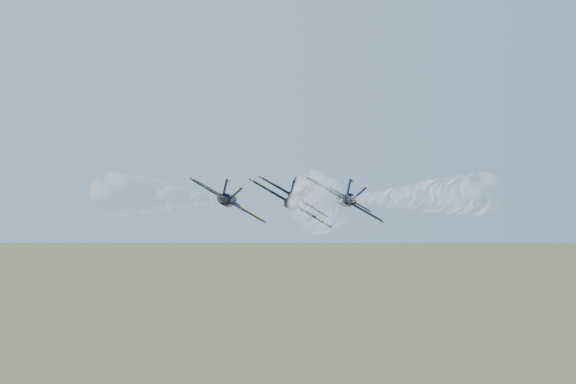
{
  "coord_description": "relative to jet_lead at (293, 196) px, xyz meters",
  "views": [
    {
      "loc": [
        -9.43,
        -108.03,
        112.02
      ],
      "look_at": [
        1.73,
        0.48,
        107.51
      ],
      "focal_mm": 45.0,
      "sensor_mm": 36.0,
      "label": 1
    }
  ],
  "objects": [
    {
      "name": "smoke_trail_left",
      "position": [
        -16.27,
        -60.61,
        0.03
      ],
      "size": [
        9.21,
        66.35,
        2.85
      ],
      "rotation": [
        0.0,
        0.53,
        -0.11
      ],
      "color": "white"
    },
    {
      "name": "jet_slot",
      "position": [
        -2.51,
        -20.14,
        0.0
      ],
      "size": [
        11.52,
        16.9,
        6.57
      ],
      "rotation": [
        0.0,
        0.53,
        -0.11
      ],
      "color": "black"
    },
    {
      "name": "smoke_trail_lead",
      "position": [
        -5.45,
        -50.35,
        0.03
      ],
      "size": [
        9.21,
        66.35,
        2.85
      ],
      "rotation": [
        0.0,
        0.53,
        -0.11
      ],
      "color": "white"
    },
    {
      "name": "jet_left",
      "position": [
        -10.81,
        -10.26,
        0.0
      ],
      "size": [
        11.52,
        16.9,
        6.57
      ],
      "rotation": [
        0.0,
        0.53,
        -0.11
      ],
      "color": "black"
    },
    {
      "name": "smoke_trail_right",
      "position": [
        1.0,
        -62.2,
        0.03
      ],
      "size": [
        9.21,
        66.35,
        2.85
      ],
      "rotation": [
        0.0,
        0.53,
        -0.11
      ],
      "color": "white"
    },
    {
      "name": "jet_right",
      "position": [
        6.45,
        -11.85,
        0.0
      ],
      "size": [
        11.52,
        16.9,
        6.57
      ],
      "rotation": [
        0.0,
        0.53,
        -0.11
      ],
      "color": "black"
    },
    {
      "name": "jet_lead",
      "position": [
        0.0,
        0.0,
        0.0
      ],
      "size": [
        11.52,
        16.9,
        6.57
      ],
      "rotation": [
        0.0,
        0.53,
        -0.11
      ],
      "color": "black"
    },
    {
      "name": "smoke_trail_slot",
      "position": [
        -7.96,
        -70.49,
        0.03
      ],
      "size": [
        9.21,
        66.35,
        2.85
      ],
      "rotation": [
        0.0,
        0.53,
        -0.11
      ],
      "color": "white"
    }
  ]
}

